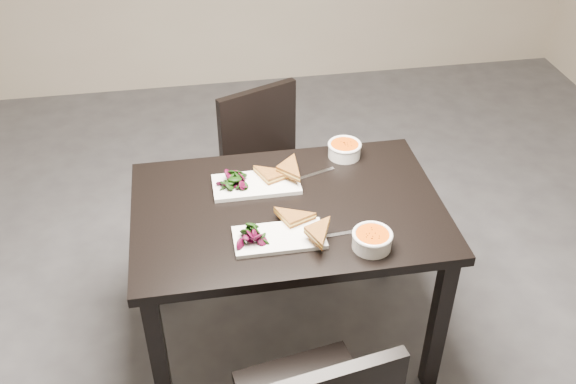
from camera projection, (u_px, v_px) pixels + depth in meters
The scene contains 13 objects.
ground at pixel (304, 323), 3.02m from camera, with size 5.00×5.00×0.00m, color #47474C.
table at pixel (288, 226), 2.56m from camera, with size 1.20×0.80×0.75m.
chair_far at pixel (270, 165), 3.21m from camera, with size 0.55×0.55×0.85m.
plate_near at pixel (279, 238), 2.34m from camera, with size 0.33×0.16×0.02m, color white.
sandwich_near at pixel (296, 226), 2.34m from camera, with size 0.16×0.12×0.05m, color #A46422, non-canonical shape.
salad_near at pixel (251, 234), 2.31m from camera, with size 0.10×0.09×0.05m, color black, non-canonical shape.
soup_bowl_near at pixel (372, 239), 2.29m from camera, with size 0.15×0.15×0.07m.
cutlery_near at pixel (332, 235), 2.36m from camera, with size 0.18×0.02×0.00m, color silver.
plate_far at pixel (256, 184), 2.61m from camera, with size 0.35×0.17×0.02m, color white.
sandwich_far at pixel (273, 177), 2.58m from camera, with size 0.17×0.13×0.06m, color #A46422, non-canonical shape.
salad_far at pixel (231, 180), 2.58m from camera, with size 0.11×0.10×0.05m, color black, non-canonical shape.
soup_bowl_far at pixel (344, 149), 2.77m from camera, with size 0.14×0.14×0.06m.
cutlery_far at pixel (315, 174), 2.68m from camera, with size 0.18×0.02×0.00m, color silver.
Camera 1 is at (-0.42, -2.02, 2.29)m, focal length 40.49 mm.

